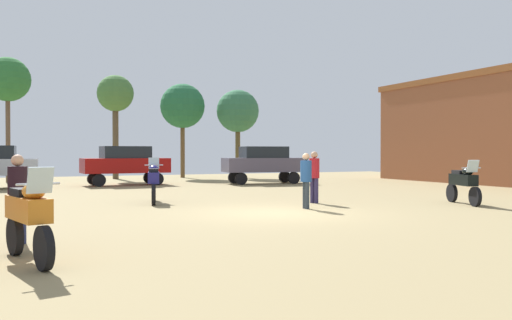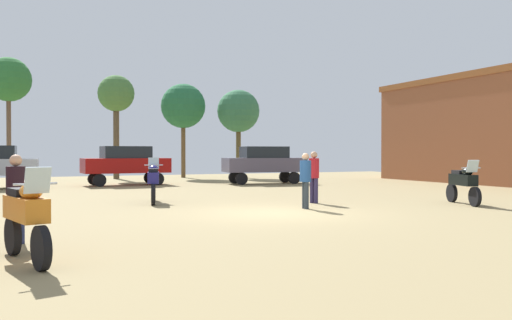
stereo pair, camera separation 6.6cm
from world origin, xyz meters
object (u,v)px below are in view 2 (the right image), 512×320
(person_2, at_px, (314,173))
(motorcycle_5, at_px, (153,181))
(motorcycle_3, at_px, (26,215))
(motorcycle_4, at_px, (463,182))
(tree_4, at_px, (183,107))
(car_2, at_px, (264,162))
(car_3, at_px, (126,162))
(person_3, at_px, (16,192))
(tree_1, at_px, (8,81))
(person_1, at_px, (305,176))
(tree_5, at_px, (238,112))
(tree_2, at_px, (116,96))

(person_2, bearing_deg, motorcycle_5, 44.06)
(motorcycle_3, xyz_separation_m, motorcycle_4, (13.08, 4.34, -0.01))
(tree_4, bearing_deg, car_2, -76.21)
(car_2, xyz_separation_m, car_3, (-7.09, 1.57, 0.00))
(tree_4, bearing_deg, motorcycle_3, -110.84)
(person_2, bearing_deg, car_3, -4.29)
(motorcycle_3, relative_size, car_2, 0.47)
(motorcycle_4, xyz_separation_m, tree_4, (-3.20, 21.61, 4.04))
(car_3, bearing_deg, person_3, 160.64)
(person_2, xyz_separation_m, tree_1, (-9.55, 17.57, 4.70))
(car_3, distance_m, tree_1, 8.85)
(car_2, relative_size, person_2, 2.61)
(motorcycle_4, height_order, person_2, person_2)
(person_2, xyz_separation_m, person_3, (-9.02, -4.80, -0.04))
(motorcycle_5, distance_m, car_3, 10.28)
(motorcycle_5, height_order, person_3, person_3)
(motorcycle_4, bearing_deg, person_1, 8.24)
(tree_4, bearing_deg, tree_5, -15.73)
(car_3, xyz_separation_m, person_3, (-5.02, -17.18, -0.21))
(person_2, bearing_deg, motorcycle_4, -141.02)
(tree_4, bearing_deg, motorcycle_5, -109.03)
(tree_4, bearing_deg, person_3, -112.62)
(tree_1, distance_m, tree_5, 14.21)
(motorcycle_4, relative_size, motorcycle_5, 0.96)
(tree_4, distance_m, tree_5, 3.72)
(person_2, relative_size, tree_2, 0.26)
(person_1, bearing_deg, motorcycle_4, 88.54)
(motorcycle_3, bearing_deg, person_1, -160.90)
(car_3, height_order, tree_1, tree_1)
(motorcycle_3, relative_size, person_1, 1.27)
(motorcycle_4, relative_size, person_2, 1.22)
(person_1, height_order, person_3, person_1)
(motorcycle_4, relative_size, car_3, 0.48)
(motorcycle_5, distance_m, person_2, 5.35)
(motorcycle_3, bearing_deg, person_3, -100.02)
(motorcycle_5, distance_m, person_3, 8.09)
(car_3, bearing_deg, motorcycle_3, 162.61)
(car_2, distance_m, tree_5, 8.28)
(person_3, relative_size, tree_2, 0.25)
(tree_5, bearing_deg, motorcycle_3, -118.32)
(motorcycle_5, xyz_separation_m, person_2, (4.89, -2.15, 0.26))
(motorcycle_3, relative_size, person_2, 1.23)
(car_2, relative_size, tree_2, 0.68)
(motorcycle_3, height_order, motorcycle_4, motorcycle_3)
(tree_4, bearing_deg, car_3, -125.99)
(motorcycle_5, bearing_deg, motorcycle_3, -100.71)
(person_1, bearing_deg, person_2, 150.14)
(car_2, xyz_separation_m, tree_1, (-12.65, 6.76, 4.54))
(motorcycle_5, xyz_separation_m, tree_1, (-4.66, 15.42, 4.97))
(car_2, xyz_separation_m, person_3, (-12.11, -15.61, -0.21))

